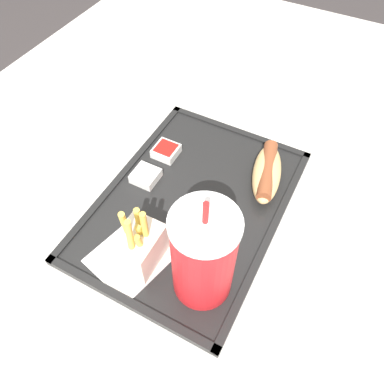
# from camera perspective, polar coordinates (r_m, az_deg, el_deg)

# --- Properties ---
(ground_plane) EXTENTS (8.00, 8.00, 0.00)m
(ground_plane) POSITION_cam_1_polar(r_m,az_deg,el_deg) (1.32, -0.61, -18.90)
(ground_plane) COLOR #383333
(dining_table) EXTENTS (1.48, 1.09, 0.72)m
(dining_table) POSITION_cam_1_polar(r_m,az_deg,el_deg) (0.98, -0.79, -12.18)
(dining_table) COLOR beige
(dining_table) RESTS_ON ground_plane
(food_tray) EXTENTS (0.40, 0.29, 0.01)m
(food_tray) POSITION_cam_1_polar(r_m,az_deg,el_deg) (0.64, 0.00, -1.88)
(food_tray) COLOR black
(food_tray) RESTS_ON dining_table
(paper_napkin) EXTENTS (0.14, 0.13, 0.00)m
(paper_napkin) POSITION_cam_1_polar(r_m,az_deg,el_deg) (0.59, -9.03, -9.38)
(paper_napkin) COLOR white
(paper_napkin) RESTS_ON food_tray
(soda_cup) EXTENTS (0.09, 0.09, 0.20)m
(soda_cup) POSITION_cam_1_polar(r_m,az_deg,el_deg) (0.49, 1.75, -9.73)
(soda_cup) COLOR red
(soda_cup) RESTS_ON food_tray
(hot_dog_far) EXTENTS (0.14, 0.08, 0.04)m
(hot_dog_far) POSITION_cam_1_polar(r_m,az_deg,el_deg) (0.66, 11.35, 2.95)
(hot_dog_far) COLOR #DBB270
(hot_dog_far) RESTS_ON food_tray
(fries_carton) EXTENTS (0.07, 0.06, 0.12)m
(fries_carton) POSITION_cam_1_polar(r_m,az_deg,el_deg) (0.55, -8.01, -8.15)
(fries_carton) COLOR silver
(fries_carton) RESTS_ON food_tray
(sauce_cup_mayo) EXTENTS (0.04, 0.04, 0.02)m
(sauce_cup_mayo) POSITION_cam_1_polar(r_m,az_deg,el_deg) (0.67, -7.08, 2.50)
(sauce_cup_mayo) COLOR silver
(sauce_cup_mayo) RESTS_ON food_tray
(sauce_cup_ketchup) EXTENTS (0.04, 0.04, 0.02)m
(sauce_cup_ketchup) POSITION_cam_1_polar(r_m,az_deg,el_deg) (0.70, -3.97, 6.29)
(sauce_cup_ketchup) COLOR silver
(sauce_cup_ketchup) RESTS_ON food_tray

